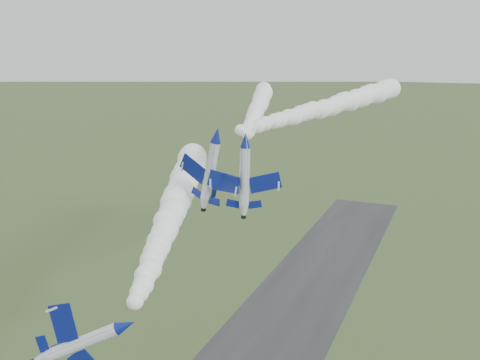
# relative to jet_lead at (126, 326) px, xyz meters

# --- Properties ---
(jet_lead) EXTENTS (5.95, 10.77, 8.59)m
(jet_lead) POSITION_rel_jet_lead_xyz_m (0.00, 0.00, 0.00)
(jet_lead) COLOR silver
(smoke_trail_jet_lead) EXTENTS (30.05, 58.52, 5.73)m
(smoke_trail_jet_lead) POSITION_rel_jet_lead_xyz_m (-12.12, 30.55, 2.26)
(smoke_trail_jet_lead) COLOR white
(jet_pair_left) EXTENTS (11.47, 13.80, 4.07)m
(jet_pair_left) POSITION_rel_jet_lead_xyz_m (-5.68, 32.57, 13.51)
(jet_pair_left) COLOR silver
(smoke_trail_jet_pair_left) EXTENTS (20.92, 72.39, 5.08)m
(smoke_trail_jet_pair_left) POSITION_rel_jet_lead_xyz_m (2.64, 71.85, 14.60)
(smoke_trail_jet_pair_left) COLOR white
(jet_pair_right) EXTENTS (11.19, 12.92, 3.28)m
(jet_pair_right) POSITION_rel_jet_lead_xyz_m (-1.37, 33.53, 12.86)
(jet_pair_right) COLOR silver
(smoke_trail_jet_pair_right) EXTENTS (27.65, 69.09, 4.49)m
(smoke_trail_jet_pair_right) POSITION_rel_jet_lead_xyz_m (-13.73, 70.99, 13.69)
(smoke_trail_jet_pair_right) COLOR white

